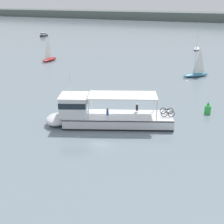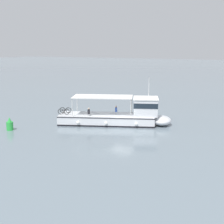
% 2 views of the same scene
% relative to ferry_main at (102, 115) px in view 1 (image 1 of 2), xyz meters
% --- Properties ---
extents(ground_plane, '(400.00, 400.00, 0.00)m').
position_rel_ferry_main_xyz_m(ground_plane, '(-0.93, 1.34, -1.01)').
color(ground_plane, slate).
extents(ferry_main, '(12.86, 8.00, 5.32)m').
position_rel_ferry_main_xyz_m(ferry_main, '(0.00, 0.00, 0.00)').
color(ferry_main, silver).
rests_on(ferry_main, ground).
extents(sailboat_near_port, '(4.23, 4.52, 5.40)m').
position_rel_ferry_main_xyz_m(sailboat_near_port, '(4.07, 25.46, -0.47)').
color(sailboat_near_port, teal).
rests_on(sailboat_near_port, ground).
extents(motorboat_outer_anchorage, '(2.09, 3.80, 1.26)m').
position_rel_ferry_main_xyz_m(motorboat_outer_anchorage, '(-54.30, 61.60, -0.47)').
color(motorboat_outer_anchorage, '#232328').
rests_on(motorboat_outer_anchorage, ground).
extents(sailboat_horizon_east, '(1.80, 4.90, 5.40)m').
position_rel_ferry_main_xyz_m(sailboat_horizon_east, '(-25.91, 26.33, -0.47)').
color(sailboat_horizon_east, maroon).
rests_on(sailboat_horizon_east, ground).
extents(sailboat_off_stern, '(2.09, 4.95, 5.40)m').
position_rel_ferry_main_xyz_m(sailboat_off_stern, '(-1.83, 54.38, -0.47)').
color(sailboat_off_stern, white).
rests_on(sailboat_off_stern, ground).
extents(channel_buoy, '(0.70, 0.70, 1.40)m').
position_rel_ferry_main_xyz_m(channel_buoy, '(9.02, 8.14, -0.45)').
color(channel_buoy, green).
rests_on(channel_buoy, ground).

